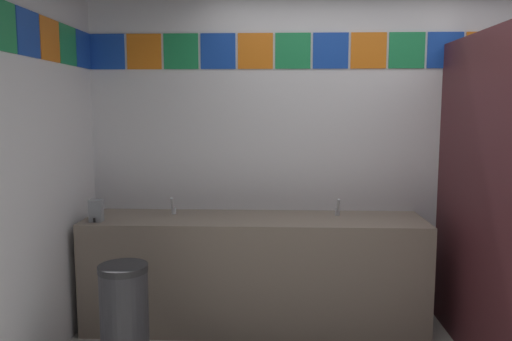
% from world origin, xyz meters
% --- Properties ---
extents(wall_back, '(4.33, 0.09, 2.72)m').
position_xyz_m(wall_back, '(-0.00, 1.45, 1.37)').
color(wall_back, silver).
rests_on(wall_back, ground_plane).
extents(vanity_counter, '(2.51, 0.58, 0.83)m').
position_xyz_m(vanity_counter, '(-0.86, 1.12, 0.42)').
color(vanity_counter, gray).
rests_on(vanity_counter, ground_plane).
extents(faucet_left, '(0.04, 0.10, 0.14)m').
position_xyz_m(faucet_left, '(-1.49, 1.21, 0.88)').
color(faucet_left, silver).
rests_on(faucet_left, vanity_counter).
extents(faucet_right, '(0.04, 0.10, 0.14)m').
position_xyz_m(faucet_right, '(-0.23, 1.21, 0.88)').
color(faucet_right, silver).
rests_on(faucet_right, vanity_counter).
extents(soap_dispenser, '(0.09, 0.09, 0.16)m').
position_xyz_m(soap_dispenser, '(-1.99, 0.94, 0.91)').
color(soap_dispenser, gray).
rests_on(soap_dispenser, vanity_counter).
extents(trash_bin, '(0.30, 0.30, 0.71)m').
position_xyz_m(trash_bin, '(-1.61, 0.33, 0.36)').
color(trash_bin, '#333338').
rests_on(trash_bin, ground_plane).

